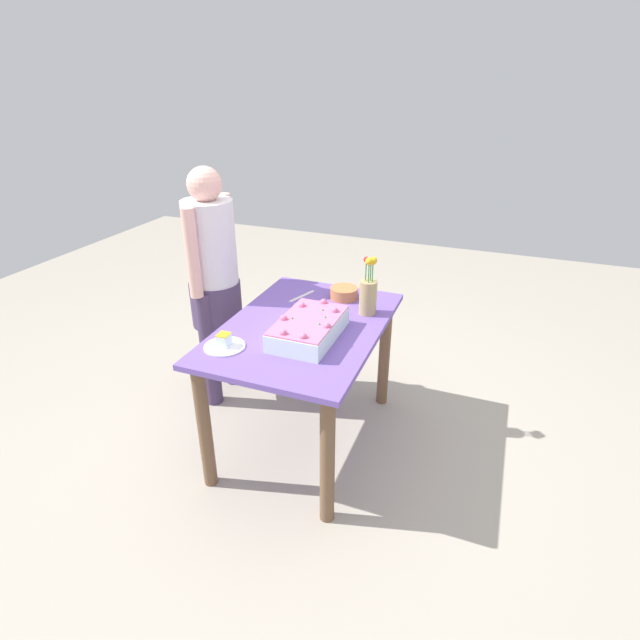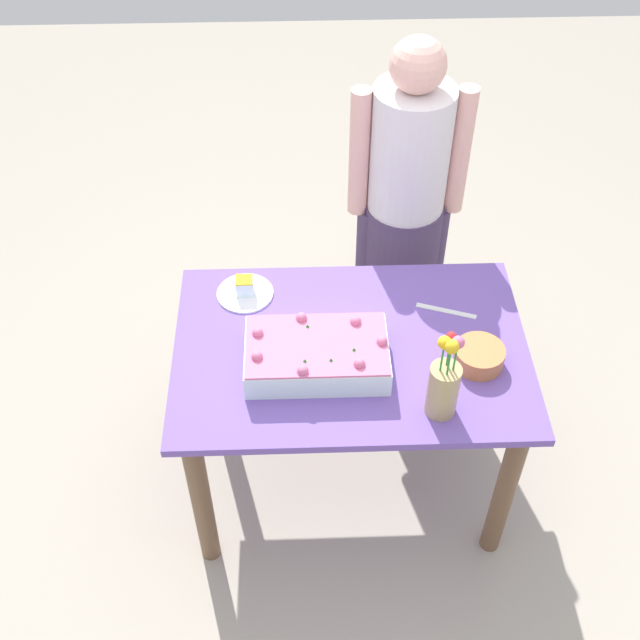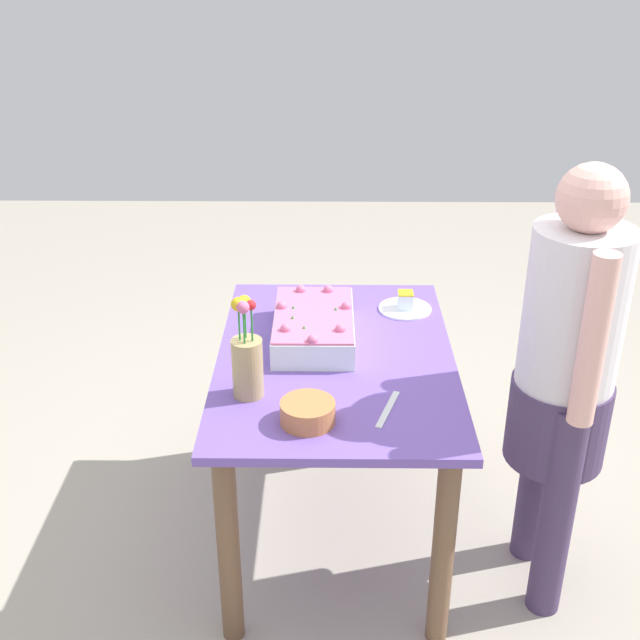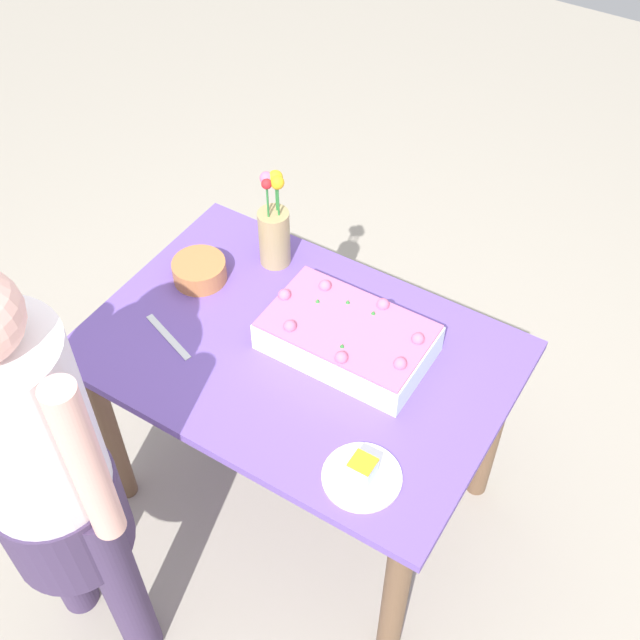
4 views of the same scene
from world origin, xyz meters
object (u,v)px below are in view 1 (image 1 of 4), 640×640
(flower_vase, at_px, (368,293))
(fruit_bowl, at_px, (344,293))
(cake_knife, at_px, (302,296))
(person_standing, at_px, (213,274))
(serving_plate_with_slice, at_px, (224,344))
(sheet_cake, at_px, (309,328))

(flower_vase, xyz_separation_m, fruit_bowl, (0.15, 0.19, -0.09))
(cake_knife, relative_size, person_standing, 0.14)
(flower_vase, bearing_deg, fruit_bowl, 51.23)
(serving_plate_with_slice, bearing_deg, person_standing, 35.37)
(cake_knife, bearing_deg, flower_vase, 98.17)
(serving_plate_with_slice, relative_size, flower_vase, 0.60)
(flower_vase, bearing_deg, cake_knife, 79.11)
(sheet_cake, distance_m, fruit_bowl, 0.53)
(sheet_cake, xyz_separation_m, cake_knife, (0.46, 0.23, -0.05))
(flower_vase, distance_m, person_standing, 0.98)
(cake_knife, height_order, person_standing, person_standing)
(cake_knife, xyz_separation_m, flower_vase, (-0.08, -0.43, 0.12))
(flower_vase, distance_m, fruit_bowl, 0.26)
(cake_knife, xyz_separation_m, person_standing, (-0.09, 0.55, 0.10))
(person_standing, bearing_deg, cake_knife, 9.25)
(cake_knife, height_order, fruit_bowl, fruit_bowl)
(cake_knife, bearing_deg, serving_plate_with_slice, 10.09)
(fruit_bowl, relative_size, person_standing, 0.11)
(flower_vase, bearing_deg, serving_plate_with_slice, 138.91)
(sheet_cake, bearing_deg, person_standing, 64.62)
(sheet_cake, distance_m, serving_plate_with_slice, 0.42)
(serving_plate_with_slice, xyz_separation_m, flower_vase, (0.62, -0.54, 0.10))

